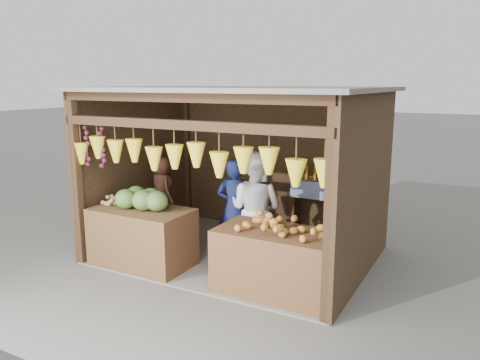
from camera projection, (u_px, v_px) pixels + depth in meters
name	position (u px, v px, depth m)	size (l,w,h in m)	color
ground	(238.00, 255.00, 7.54)	(80.00, 80.00, 0.00)	#514F49
stall_structure	(235.00, 153.00, 7.18)	(4.30, 3.30, 2.66)	slate
back_shelf	(328.00, 193.00, 7.99)	(1.25, 0.32, 1.32)	#382314
counter_left	(142.00, 237.00, 7.03)	(1.48, 0.85, 0.88)	#4B2D19
counter_right	(280.00, 263.00, 6.06)	(1.67, 0.85, 0.86)	#522F1B
stool	(163.00, 230.00, 8.27)	(0.36, 0.36, 0.33)	black
man_standing	(235.00, 209.00, 7.27)	(0.58, 0.38, 1.59)	#121A46
woman_standing	(256.00, 209.00, 6.97)	(0.85, 0.66, 1.74)	white
vendor_seated	(162.00, 189.00, 8.12)	(0.56, 0.37, 1.15)	#532D21
melon_pile	(142.00, 198.00, 6.96)	(1.00, 0.50, 0.32)	#1B4B14
tanfruit_pile	(110.00, 200.00, 7.20)	(0.34, 0.40, 0.13)	#A4844B
mango_pile	(289.00, 225.00, 5.89)	(1.40, 0.64, 0.22)	#D54D1C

